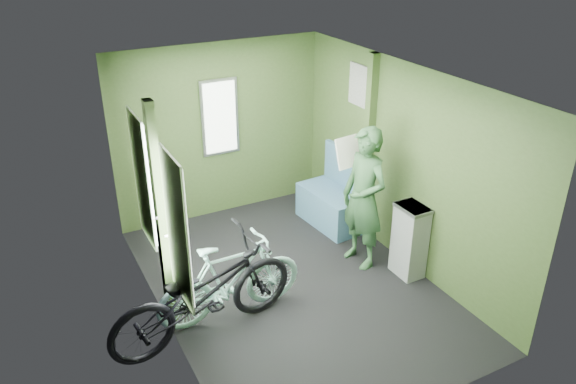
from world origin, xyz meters
name	(u,v)px	position (x,y,z in m)	size (l,w,h in m)	color
room	(288,165)	(-0.04, 0.04, 1.44)	(4.00, 4.02, 2.31)	black
bicycle_black	(207,335)	(-1.12, -0.34, 0.00)	(0.66, 1.90, 1.00)	black
bicycle_mint	(233,317)	(-0.80, -0.20, 0.00)	(0.43, 1.52, 0.91)	#98D5CC
passenger	(364,198)	(0.93, 0.05, 0.83)	(0.48, 0.71, 1.66)	#305832
waste_box	(410,241)	(1.26, -0.40, 0.43)	(0.25, 0.35, 0.86)	gray
bench_seat	(334,203)	(1.15, 0.99, 0.29)	(0.60, 0.98, 0.99)	#304D66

